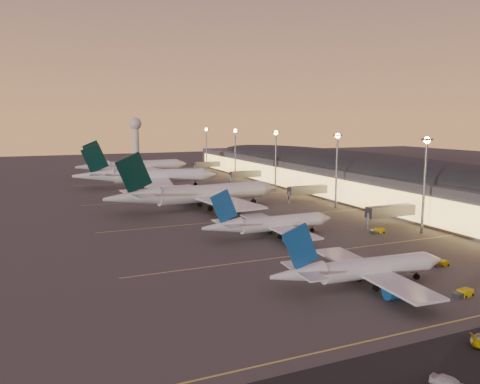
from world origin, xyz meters
name	(u,v)px	position (x,y,z in m)	size (l,w,h in m)	color
ground	(307,247)	(0.00, 0.00, 0.00)	(700.00, 700.00, 0.00)	#413F3C
airliner_narrow_south	(361,269)	(-5.14, -27.25, 3.31)	(35.87, 32.09, 12.82)	silver
airliner_narrow_north	(270,224)	(-3.50, 12.44, 3.45)	(37.24, 33.14, 13.35)	silver
airliner_wide_near	(198,194)	(-8.54, 56.46, 5.26)	(63.91, 58.63, 20.45)	silver
airliner_wide_mid	(147,176)	(-13.36, 115.74, 5.25)	(63.62, 58.69, 20.41)	silver
airliner_wide_far	(134,166)	(-9.30, 166.64, 5.15)	(62.49, 57.24, 19.99)	silver
terminal_building	(342,171)	(61.84, 72.47, 8.78)	(56.35, 255.00, 17.46)	#494A4F
light_masts	(300,153)	(36.00, 65.00, 17.55)	(2.20, 217.20, 25.90)	slate
radar_tower	(136,132)	(10.00, 260.00, 21.87)	(9.00, 9.00, 32.50)	silver
lane_markings	(240,216)	(0.00, 40.00, 0.01)	(90.00, 180.36, 0.00)	#D8C659
baggage_tug_a	(463,293)	(8.25, -38.01, 0.53)	(4.09, 2.07, 1.17)	#C0A704
baggage_tug_b	(441,264)	(18.15, -23.70, 0.48)	(3.58, 1.71, 1.04)	#C0A704
baggage_tug_c	(378,231)	(25.64, 5.24, 0.52)	(4.11, 2.88, 1.14)	#C0A704
baggage_tug_d	(377,231)	(24.96, 4.60, 0.54)	(4.06, 1.99, 1.17)	#C0A704
service_van_a	(450,383)	(-16.74, -58.20, 0.76)	(1.79, 4.45, 1.52)	silver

